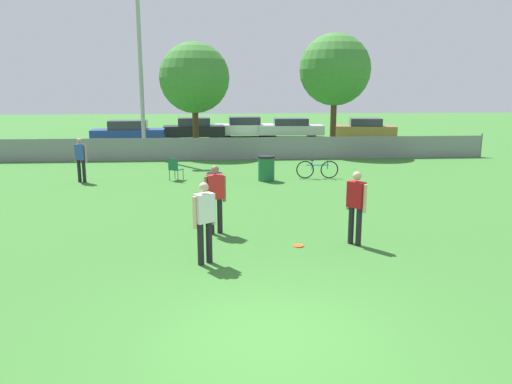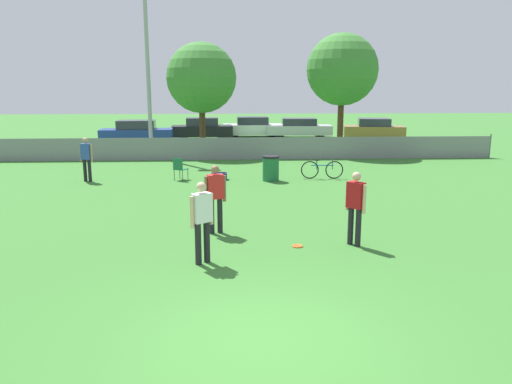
{
  "view_description": "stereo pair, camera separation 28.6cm",
  "coord_description": "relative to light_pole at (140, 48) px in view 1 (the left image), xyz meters",
  "views": [
    {
      "loc": [
        -0.72,
        -6.52,
        3.57
      ],
      "look_at": [
        0.19,
        5.3,
        1.05
      ],
      "focal_mm": 35.0,
      "sensor_mm": 36.0,
      "label": 1
    },
    {
      "loc": [
        -0.44,
        -6.53,
        3.57
      ],
      "look_at": [
        0.19,
        5.3,
        1.05
      ],
      "focal_mm": 35.0,
      "sensor_mm": 36.0,
      "label": 2
    }
  ],
  "objects": [
    {
      "name": "frisbee_disc",
      "position": [
        5.55,
        -15.06,
        -5.38
      ],
      "size": [
        0.25,
        0.25,
        0.03
      ],
      "color": "#E5591E",
      "rests_on": "ground_plane"
    },
    {
      "name": "gear_bag_sideline",
      "position": [
        3.61,
        -6.65,
        -5.26
      ],
      "size": [
        0.6,
        0.33,
        0.3
      ],
      "color": "navy",
      "rests_on": "ground_plane"
    },
    {
      "name": "folding_chair_sideline",
      "position": [
        2.1,
        -6.69,
        -4.9
      ],
      "size": [
        0.58,
        0.58,
        0.87
      ],
      "rotation": [
        0.0,
        0.0,
        2.65
      ],
      "color": "#333338",
      "rests_on": "ground_plane"
    },
    {
      "name": "player_receiver_white",
      "position": [
        3.46,
        -16.03,
        -4.42
      ],
      "size": [
        0.45,
        0.4,
        1.7
      ],
      "rotation": [
        0.0,
        0.0,
        0.63
      ],
      "color": "black",
      "rests_on": "ground_plane"
    },
    {
      "name": "player_defender_red",
      "position": [
        3.68,
        -13.9,
        -4.42
      ],
      "size": [
        0.53,
        0.31,
        1.7
      ],
      "rotation": [
        0.0,
        0.0,
        0.27
      ],
      "color": "black",
      "rests_on": "ground_plane"
    },
    {
      "name": "parked_car_dark",
      "position": [
        2.16,
        8.71,
        -4.7
      ],
      "size": [
        4.21,
        1.93,
        1.46
      ],
      "rotation": [
        0.0,
        0.0,
        0.06
      ],
      "color": "black",
      "rests_on": "ground_plane"
    },
    {
      "name": "parked_car_white",
      "position": [
        5.67,
        9.85,
        -4.7
      ],
      "size": [
        4.2,
        1.85,
        1.44
      ],
      "rotation": [
        0.0,
        0.0,
        0.01
      ],
      "color": "black",
      "rests_on": "ground_plane"
    },
    {
      "name": "spectator_in_blue",
      "position": [
        -1.4,
        -6.76,
        -4.44
      ],
      "size": [
        0.5,
        0.32,
        1.68
      ],
      "rotation": [
        0.0,
        0.0,
        2.85
      ],
      "color": "black",
      "rests_on": "ground_plane"
    },
    {
      "name": "parked_car_tan",
      "position": [
        13.9,
        7.96,
        -4.7
      ],
      "size": [
        4.32,
        2.53,
        1.42
      ],
      "rotation": [
        0.0,
        0.0,
        -0.18
      ],
      "color": "black",
      "rests_on": "ground_plane"
    },
    {
      "name": "light_pole",
      "position": [
        0.0,
        0.0,
        0.0
      ],
      "size": [
        0.9,
        0.36,
        9.25
      ],
      "color": "#9E9EA3",
      "rests_on": "ground_plane"
    },
    {
      "name": "trash_bin",
      "position": [
        5.6,
        -6.99,
        -4.91
      ],
      "size": [
        0.66,
        0.66,
        0.96
      ],
      "color": "#1E6638",
      "rests_on": "ground_plane"
    },
    {
      "name": "parked_car_silver",
      "position": [
        8.93,
        9.36,
        -4.73
      ],
      "size": [
        4.65,
        1.94,
        1.36
      ],
      "rotation": [
        0.0,
        0.0,
        -0.05
      ],
      "color": "black",
      "rests_on": "ground_plane"
    },
    {
      "name": "fence_backline",
      "position": [
        4.48,
        -1.28,
        -4.85
      ],
      "size": [
        25.57,
        0.07,
        1.21
      ],
      "color": "gray",
      "rests_on": "ground_plane"
    },
    {
      "name": "tree_near_pole",
      "position": [
        2.59,
        1.1,
        -1.41
      ],
      "size": [
        3.68,
        3.68,
        5.84
      ],
      "color": "#4C331E",
      "rests_on": "ground_plane"
    },
    {
      "name": "parked_car_blue",
      "position": [
        -1.83,
        6.08,
        -4.69
      ],
      "size": [
        4.55,
        1.93,
        1.47
      ],
      "rotation": [
        0.0,
        0.0,
        0.06
      ],
      "color": "black",
      "rests_on": "ground_plane"
    },
    {
      "name": "tree_far_right",
      "position": [
        10.02,
        1.02,
        -0.99
      ],
      "size": [
        3.78,
        3.78,
        6.32
      ],
      "color": "#4C331E",
      "rests_on": "ground_plane"
    },
    {
      "name": "ground_plane",
      "position": [
        4.48,
        -19.28,
        -5.4
      ],
      "size": [
        120.0,
        120.0,
        0.0
      ],
      "primitive_type": "plane",
      "color": "#38722D"
    },
    {
      "name": "bicycle_sideline",
      "position": [
        7.65,
        -6.67,
        -5.04
      ],
      "size": [
        1.66,
        0.44,
        0.75
      ],
      "rotation": [
        0.0,
        0.0,
        -0.06
      ],
      "color": "black",
      "rests_on": "ground_plane"
    },
    {
      "name": "player_thrower_red",
      "position": [
        6.86,
        -15.02,
        -4.42
      ],
      "size": [
        0.41,
        0.43,
        1.7
      ],
      "rotation": [
        0.0,
        0.0,
        -0.87
      ],
      "color": "black",
      "rests_on": "ground_plane"
    }
  ]
}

